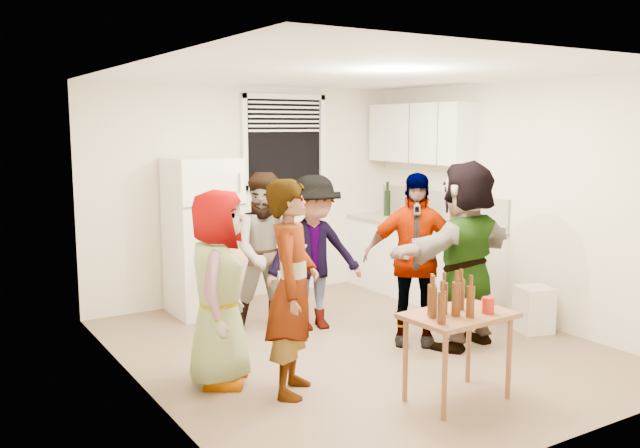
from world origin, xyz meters
TOP-DOWN VIEW (x-y plane):
  - room at (0.00, 0.00)m, footprint 4.00×4.50m
  - window at (0.45, 2.21)m, footprint 1.12×0.10m
  - refrigerator at (-0.75, 1.88)m, footprint 0.70×0.70m
  - counter_lower at (1.70, 1.15)m, footprint 0.60×2.20m
  - countertop at (1.70, 1.15)m, footprint 0.64×2.22m
  - backsplash at (1.99, 1.15)m, footprint 0.03×2.20m
  - upper_cabinets at (1.83, 1.35)m, footprint 0.34×1.60m
  - kettle at (1.65, 1.27)m, footprint 0.29×0.25m
  - paper_towel at (1.68, 1.14)m, footprint 0.13×0.13m
  - wine_bottle at (1.75, 1.87)m, footprint 0.08×0.08m
  - beer_bottle_counter at (1.60, 0.50)m, footprint 0.06×0.06m
  - blue_cup at (1.44, 0.38)m, footprint 0.08×0.08m
  - picture_frame at (1.92, 1.54)m, footprint 0.02×0.19m
  - trash_bin at (1.77, -0.52)m, footprint 0.38×0.38m
  - serving_table at (-0.07, -1.37)m, footprint 0.82×0.57m
  - beer_bottle_table at (-0.14, -1.42)m, footprint 0.07×0.07m
  - red_cup at (0.11, -1.49)m, footprint 0.09×0.09m
  - guest_grey at (-1.44, -0.12)m, footprint 1.71×1.51m
  - guest_stripe at (-1.04, -0.60)m, footprint 1.66×1.52m
  - guest_back_left at (-0.46, 0.91)m, footprint 1.26×1.76m
  - guest_back_right at (-0.04, 0.73)m, footprint 1.26×1.71m
  - guest_black at (0.52, -0.15)m, footprint 1.74×1.86m
  - guest_orange at (0.86, -0.46)m, footprint 1.86×1.97m

SIDE VIEW (x-z plane):
  - room at x=0.00m, z-range -1.25..1.25m
  - serving_table at x=-0.07m, z-range -0.34..0.34m
  - guest_grey at x=-1.44m, z-range -0.25..0.25m
  - guest_stripe at x=-1.04m, z-range -0.20..0.20m
  - guest_back_left at x=-0.46m, z-range -0.30..0.30m
  - guest_back_right at x=-0.04m, z-range -0.29..0.29m
  - guest_black at x=0.52m, z-range -0.20..0.20m
  - guest_orange at x=0.86m, z-range -0.26..0.26m
  - trash_bin at x=1.77m, z-range 0.02..0.48m
  - counter_lower at x=1.70m, z-range 0.00..0.86m
  - beer_bottle_table at x=-0.14m, z-range 0.55..0.80m
  - red_cup at x=0.11m, z-range 0.61..0.73m
  - refrigerator at x=-0.75m, z-range 0.00..1.70m
  - countertop at x=1.70m, z-range 0.86..0.90m
  - kettle at x=1.65m, z-range 0.80..1.00m
  - beer_bottle_counter at x=1.60m, z-range 0.78..1.02m
  - paper_towel at x=1.68m, z-range 0.75..1.05m
  - blue_cup at x=1.44m, z-range 0.85..0.95m
  - wine_bottle at x=1.75m, z-range 0.74..1.06m
  - picture_frame at x=1.92m, z-range 0.90..1.06m
  - backsplash at x=1.99m, z-range 0.90..1.26m
  - window at x=0.45m, z-range 1.32..2.38m
  - upper_cabinets at x=1.83m, z-range 1.60..2.30m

